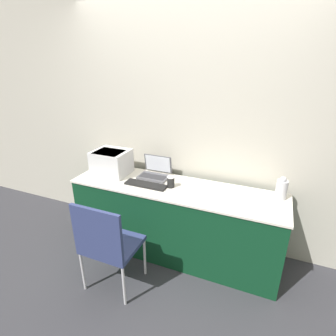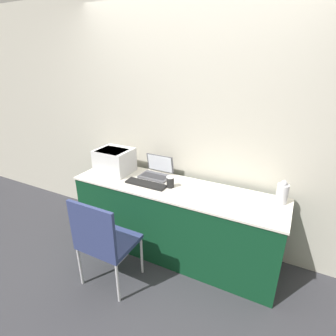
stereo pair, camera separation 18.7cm
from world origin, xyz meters
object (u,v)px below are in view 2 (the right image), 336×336
object	(u,v)px
metal_pitcher	(282,193)
chair	(103,238)
external_keyboard	(146,184)
printer	(114,160)
coffee_cup	(170,182)
laptop_left	(157,172)

from	to	relation	value
metal_pitcher	chair	world-z (taller)	metal_pitcher
external_keyboard	metal_pitcher	size ratio (longest dim) A/B	1.98
printer	external_keyboard	size ratio (longest dim) A/B	0.87
printer	coffee_cup	distance (m)	0.73
metal_pitcher	chair	bearing A→B (deg)	-147.14
laptop_left	printer	bearing A→B (deg)	-166.29
laptop_left	chair	size ratio (longest dim) A/B	0.35
coffee_cup	metal_pitcher	xyz separation A→B (m)	(1.00, 0.17, 0.04)
laptop_left	metal_pitcher	size ratio (longest dim) A/B	1.46
coffee_cup	printer	bearing A→B (deg)	175.13
metal_pitcher	chair	size ratio (longest dim) A/B	0.24
printer	laptop_left	world-z (taller)	printer
metal_pitcher	chair	distance (m)	1.61
printer	metal_pitcher	distance (m)	1.73
external_keyboard	chair	world-z (taller)	chair
printer	metal_pitcher	xyz separation A→B (m)	(1.72, 0.11, -0.04)
printer	external_keyboard	bearing A→B (deg)	-15.03
printer	metal_pitcher	world-z (taller)	printer
coffee_cup	laptop_left	bearing A→B (deg)	145.20
printer	external_keyboard	distance (m)	0.51
external_keyboard	chair	distance (m)	0.67
coffee_cup	chair	world-z (taller)	chair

